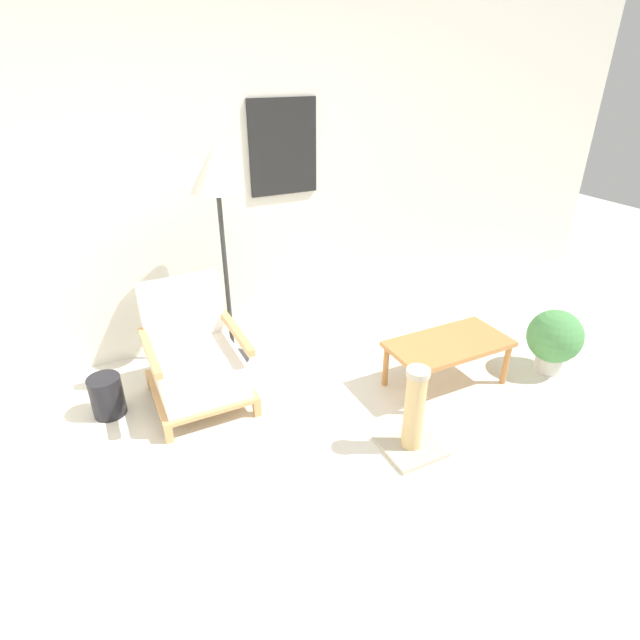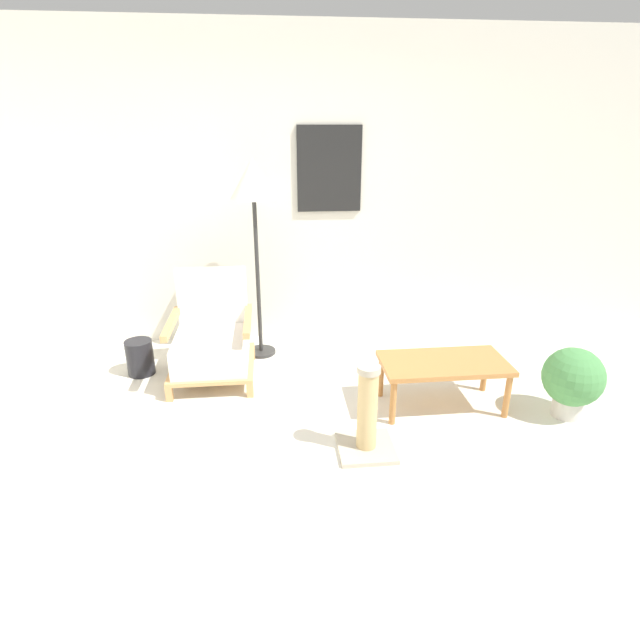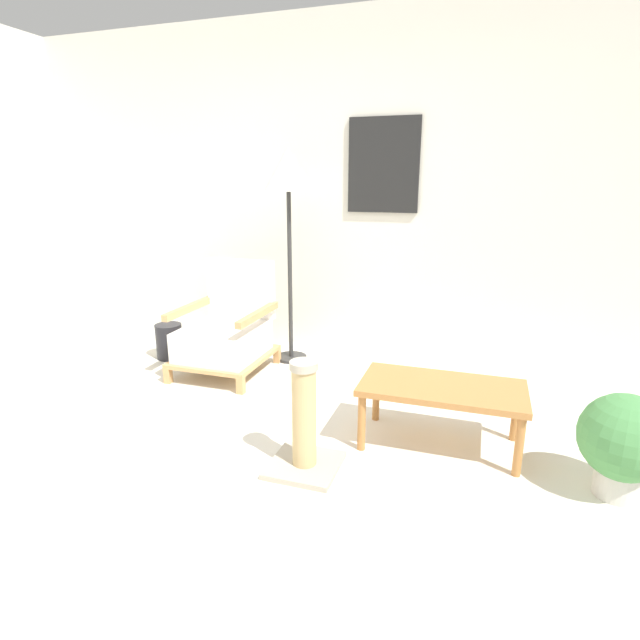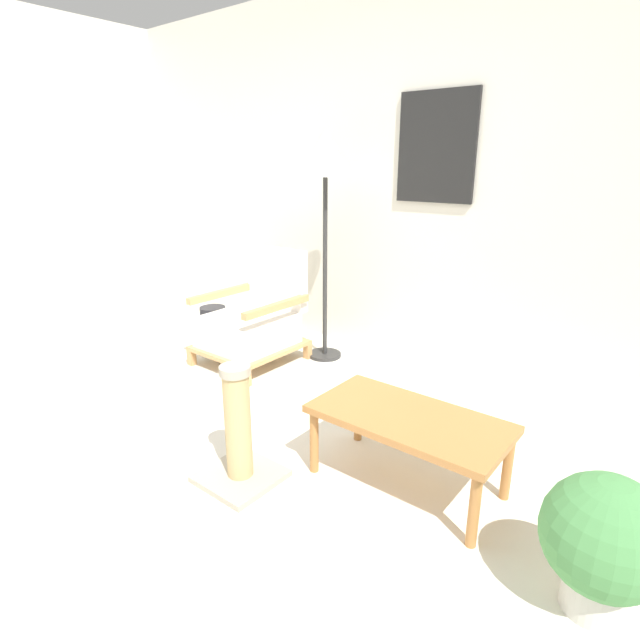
# 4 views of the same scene
# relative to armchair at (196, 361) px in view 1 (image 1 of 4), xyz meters

# --- Properties ---
(ground_plane) EXTENTS (14.00, 14.00, 0.00)m
(ground_plane) POSITION_rel_armchair_xyz_m (0.66, -1.44, -0.31)
(ground_plane) COLOR silver
(wall_back) EXTENTS (8.00, 0.09, 2.70)m
(wall_back) POSITION_rel_armchair_xyz_m (0.66, 0.82, 1.04)
(wall_back) COLOR silver
(wall_back) RESTS_ON ground_plane
(armchair) EXTENTS (0.64, 0.70, 0.83)m
(armchair) POSITION_rel_armchair_xyz_m (0.00, 0.00, 0.00)
(armchair) COLOR tan
(armchair) RESTS_ON ground_plane
(floor_lamp) EXTENTS (0.37, 0.37, 1.67)m
(floor_lamp) POSITION_rel_armchair_xyz_m (0.37, 0.40, 1.12)
(floor_lamp) COLOR #2D2D2D
(floor_lamp) RESTS_ON ground_plane
(coffee_table) EXTENTS (0.89, 0.46, 0.36)m
(coffee_table) POSITION_rel_armchair_xyz_m (1.68, -0.64, 0.01)
(coffee_table) COLOR #B2753D
(coffee_table) RESTS_ON ground_plane
(vase) EXTENTS (0.22, 0.22, 0.29)m
(vase) POSITION_rel_armchair_xyz_m (-0.60, 0.10, -0.17)
(vase) COLOR black
(vase) RESTS_ON ground_plane
(potted_plant) EXTENTS (0.41, 0.41, 0.51)m
(potted_plant) POSITION_rel_armchair_xyz_m (2.52, -0.86, -0.02)
(potted_plant) COLOR beige
(potted_plant) RESTS_ON ground_plane
(scratching_post) EXTENTS (0.35, 0.35, 0.59)m
(scratching_post) POSITION_rel_armchair_xyz_m (1.04, -1.11, -0.09)
(scratching_post) COLOR #B2A893
(scratching_post) RESTS_ON ground_plane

